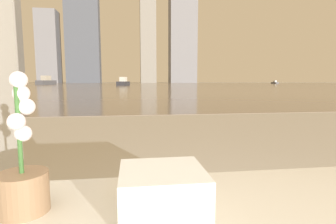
% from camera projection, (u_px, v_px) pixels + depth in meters
% --- Properties ---
extents(potted_orchid, '(0.13, 0.13, 0.38)m').
position_uv_depth(potted_orchid, '(23.00, 176.00, 0.71)').
color(potted_orchid, '#8C6B4C').
rests_on(potted_orchid, bathtub).
extents(towel_stack, '(0.23, 0.22, 0.12)m').
position_uv_depth(towel_stack, '(162.00, 190.00, 0.72)').
color(towel_stack, white).
rests_on(towel_stack, bathtub).
extents(harbor_water, '(180.00, 110.00, 0.01)m').
position_uv_depth(harbor_water, '(133.00, 85.00, 60.98)').
color(harbor_water, gray).
rests_on(harbor_water, ground_plane).
extents(harbor_boat_0, '(2.58, 4.64, 1.65)m').
position_uv_depth(harbor_boat_0, '(123.00, 82.00, 51.48)').
color(harbor_boat_0, '#2D2D33').
rests_on(harbor_boat_0, harbor_water).
extents(harbor_boat_1, '(3.42, 6.02, 2.14)m').
position_uv_depth(harbor_boat_1, '(46.00, 81.00, 62.94)').
color(harbor_boat_1, '#4C4C51').
rests_on(harbor_boat_1, harbor_water).
extents(harbor_boat_2, '(1.13, 2.80, 1.03)m').
position_uv_depth(harbor_boat_2, '(275.00, 83.00, 82.39)').
color(harbor_boat_2, '#4C4C51').
rests_on(harbor_boat_2, harbor_water).
extents(skyline_tower_1, '(8.39, 7.70, 29.78)m').
position_uv_depth(skyline_tower_1, '(48.00, 47.00, 109.59)').
color(skyline_tower_1, slate).
rests_on(skyline_tower_1, ground_plane).
extents(skyline_tower_2, '(13.84, 6.73, 55.86)m').
position_uv_depth(skyline_tower_2, '(82.00, 16.00, 109.97)').
color(skyline_tower_2, '#4C515B').
rests_on(skyline_tower_2, ground_plane).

